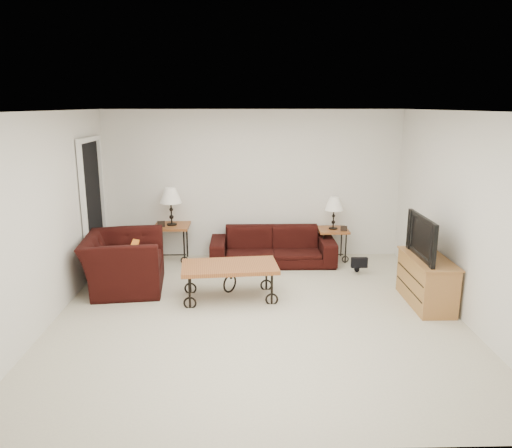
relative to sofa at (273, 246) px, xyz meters
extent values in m
plane|color=#BAB29F|center=(-0.31, -2.02, -0.30)|extent=(5.00, 5.00, 0.00)
cube|color=white|center=(-0.31, 0.48, 0.95)|extent=(5.00, 0.02, 2.50)
cube|color=white|center=(-0.31, -4.52, 0.95)|extent=(5.00, 0.02, 2.50)
cube|color=white|center=(-2.81, -2.02, 0.95)|extent=(0.02, 5.00, 2.50)
cube|color=white|center=(2.19, -2.02, 0.95)|extent=(0.02, 5.00, 2.50)
plane|color=white|center=(-0.31, -2.02, 2.20)|extent=(5.00, 5.00, 0.00)
cube|color=black|center=(-2.78, -0.37, 0.72)|extent=(0.08, 0.94, 2.04)
imported|color=black|center=(0.00, 0.00, 0.00)|extent=(2.04, 0.80, 0.60)
cube|color=#935425|center=(-1.67, 0.18, 0.02)|extent=(0.58, 0.58, 0.63)
cube|color=#935425|center=(1.03, 0.18, -0.03)|extent=(0.50, 0.50, 0.54)
cube|color=black|center=(-1.82, 0.03, 0.38)|extent=(0.13, 0.04, 0.10)
cube|color=black|center=(1.18, 0.03, 0.29)|extent=(0.11, 0.04, 0.09)
cube|color=#935425|center=(-0.67, -1.49, -0.06)|extent=(1.34, 0.81, 0.48)
imported|color=black|center=(-2.18, -1.07, 0.09)|extent=(1.17, 1.31, 0.78)
cube|color=orange|center=(-2.03, -1.12, 0.22)|extent=(0.13, 0.36, 0.35)
cube|color=#A0623B|center=(1.92, -1.74, 0.02)|extent=(0.44, 1.07, 0.64)
imported|color=black|center=(1.90, -1.74, 0.62)|extent=(0.13, 0.96, 0.55)
ellipsoid|color=black|center=(1.31, -0.48, -0.05)|extent=(0.46, 0.41, 0.50)
camera|label=1|loc=(-0.47, -7.73, 2.27)|focal=34.27mm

